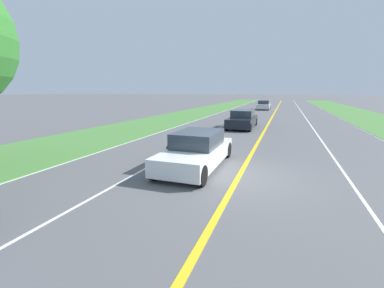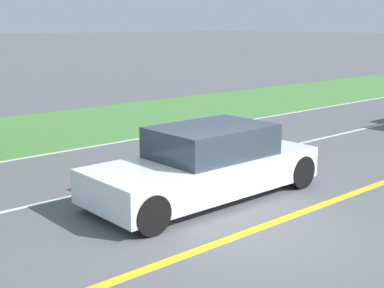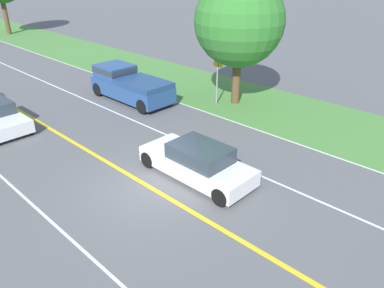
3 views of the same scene
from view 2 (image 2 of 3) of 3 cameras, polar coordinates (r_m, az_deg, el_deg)
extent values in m
plane|color=#5B5B5E|center=(8.66, 5.99, -9.35)|extent=(400.00, 400.00, 0.00)
cube|color=yellow|center=(8.66, 5.99, -9.33)|extent=(0.18, 160.00, 0.01)
cube|color=white|center=(14.13, -15.32, -1.05)|extent=(0.14, 160.00, 0.01)
cube|color=white|center=(11.18, -7.32, -4.26)|extent=(0.10, 160.00, 0.01)
cube|color=white|center=(10.13, 1.31, -3.09)|extent=(1.81, 4.64, 0.61)
cube|color=#2D3842|center=(10.11, 2.10, 0.35)|extent=(1.56, 2.23, 0.58)
cylinder|color=black|center=(9.72, -10.26, -4.93)|extent=(0.22, 0.67, 0.67)
cylinder|color=black|center=(12.02, 5.28, -1.39)|extent=(0.22, 0.67, 0.67)
cylinder|color=black|center=(8.43, -4.42, -7.52)|extent=(0.22, 0.67, 0.67)
cylinder|color=black|center=(11.00, 11.49, -2.92)|extent=(0.22, 0.67, 0.67)
ellipsoid|color=black|center=(11.09, -2.01, -1.58)|extent=(0.35, 0.69, 0.28)
cylinder|color=black|center=(11.05, -3.04, -3.40)|extent=(0.07, 0.07, 0.37)
cylinder|color=black|center=(11.40, -1.58, -2.88)|extent=(0.07, 0.07, 0.37)
cylinder|color=black|center=(10.96, -2.44, -3.52)|extent=(0.07, 0.07, 0.37)
cylinder|color=black|center=(11.31, -0.98, -3.00)|extent=(0.07, 0.07, 0.37)
cylinder|color=black|center=(10.85, -2.93, -1.31)|extent=(0.17, 0.21, 0.18)
sphere|color=black|center=(10.75, -3.32, -1.10)|extent=(0.27, 0.27, 0.23)
ellipsoid|color=#331E14|center=(10.64, -3.85, -1.35)|extent=(0.12, 0.13, 0.09)
cone|color=black|center=(10.77, -3.55, -0.61)|extent=(0.09, 0.09, 0.10)
cone|color=black|center=(10.70, -3.03, -0.70)|extent=(0.09, 0.09, 0.10)
cylinder|color=black|center=(11.42, -0.68, -0.94)|extent=(0.10, 0.25, 0.25)
camera|label=1|loc=(4.75, -72.25, -0.12)|focal=24.00mm
camera|label=3|loc=(15.81, 59.51, 22.79)|focal=35.00mm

